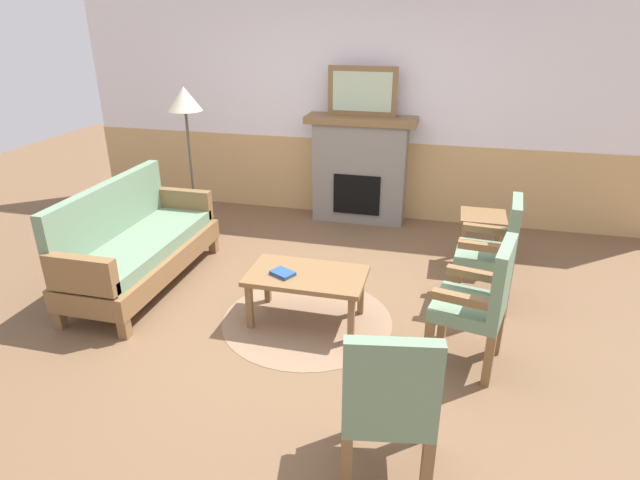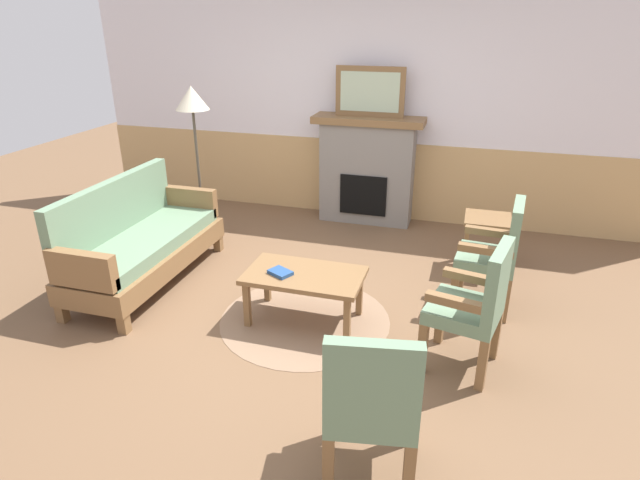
{
  "view_description": "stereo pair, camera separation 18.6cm",
  "coord_description": "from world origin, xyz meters",
  "px_view_note": "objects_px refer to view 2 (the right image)",
  "views": [
    {
      "loc": [
        1.03,
        -3.77,
        2.39
      ],
      "look_at": [
        0.0,
        0.35,
        0.55
      ],
      "focal_mm": 29.58,
      "sensor_mm": 36.0,
      "label": 1
    },
    {
      "loc": [
        1.21,
        -3.73,
        2.39
      ],
      "look_at": [
        0.0,
        0.35,
        0.55
      ],
      "focal_mm": 29.58,
      "sensor_mm": 36.0,
      "label": 2
    }
  ],
  "objects_px": {
    "coffee_table": "(304,279)",
    "book_on_table": "(280,272)",
    "armchair_front_left": "(371,400)",
    "armchair_by_window_left": "(475,303)",
    "side_table": "(487,228)",
    "armchair_near_fireplace": "(496,251)",
    "floor_lamp_by_couch": "(193,108)",
    "fireplace": "(367,169)",
    "couch": "(141,243)",
    "framed_picture": "(370,92)"
  },
  "relations": [
    {
      "from": "coffee_table",
      "to": "book_on_table",
      "type": "relative_size",
      "value": 5.25
    },
    {
      "from": "floor_lamp_by_couch",
      "to": "fireplace",
      "type": "bearing_deg",
      "value": 28.98
    },
    {
      "from": "armchair_near_fireplace",
      "to": "book_on_table",
      "type": "bearing_deg",
      "value": -156.03
    },
    {
      "from": "couch",
      "to": "armchair_by_window_left",
      "type": "height_order",
      "value": "same"
    },
    {
      "from": "armchair_by_window_left",
      "to": "side_table",
      "type": "distance_m",
      "value": 1.72
    },
    {
      "from": "armchair_near_fireplace",
      "to": "floor_lamp_by_couch",
      "type": "bearing_deg",
      "value": 165.85
    },
    {
      "from": "book_on_table",
      "to": "armchair_near_fireplace",
      "type": "relative_size",
      "value": 0.19
    },
    {
      "from": "fireplace",
      "to": "floor_lamp_by_couch",
      "type": "distance_m",
      "value": 2.14
    },
    {
      "from": "armchair_by_window_left",
      "to": "floor_lamp_by_couch",
      "type": "height_order",
      "value": "floor_lamp_by_couch"
    },
    {
      "from": "coffee_table",
      "to": "armchair_front_left",
      "type": "relative_size",
      "value": 0.98
    },
    {
      "from": "fireplace",
      "to": "coffee_table",
      "type": "xyz_separation_m",
      "value": [
        -0.0,
        -2.44,
        -0.27
      ]
    },
    {
      "from": "couch",
      "to": "coffee_table",
      "type": "distance_m",
      "value": 1.71
    },
    {
      "from": "fireplace",
      "to": "floor_lamp_by_couch",
      "type": "xyz_separation_m",
      "value": [
        -1.73,
        -0.96,
        0.8
      ]
    },
    {
      "from": "armchair_front_left",
      "to": "floor_lamp_by_couch",
      "type": "bearing_deg",
      "value": 131.2
    },
    {
      "from": "couch",
      "to": "book_on_table",
      "type": "relative_size",
      "value": 9.85
    },
    {
      "from": "floor_lamp_by_couch",
      "to": "side_table",
      "type": "bearing_deg",
      "value": -0.72
    },
    {
      "from": "framed_picture",
      "to": "armchair_near_fireplace",
      "type": "xyz_separation_m",
      "value": [
        1.49,
        -1.77,
        -1.02
      ]
    },
    {
      "from": "armchair_near_fireplace",
      "to": "armchair_front_left",
      "type": "xyz_separation_m",
      "value": [
        -0.64,
        -2.13,
        0.0
      ]
    },
    {
      "from": "armchair_near_fireplace",
      "to": "side_table",
      "type": "height_order",
      "value": "armchair_near_fireplace"
    },
    {
      "from": "framed_picture",
      "to": "armchair_by_window_left",
      "type": "bearing_deg",
      "value": -63.75
    },
    {
      "from": "coffee_table",
      "to": "couch",
      "type": "bearing_deg",
      "value": 171.86
    },
    {
      "from": "coffee_table",
      "to": "armchair_near_fireplace",
      "type": "bearing_deg",
      "value": 24.28
    },
    {
      "from": "framed_picture",
      "to": "coffee_table",
      "type": "xyz_separation_m",
      "value": [
        -0.0,
        -2.44,
        -1.17
      ]
    },
    {
      "from": "fireplace",
      "to": "couch",
      "type": "height_order",
      "value": "fireplace"
    },
    {
      "from": "couch",
      "to": "armchair_front_left",
      "type": "bearing_deg",
      "value": -33.83
    },
    {
      "from": "armchair_near_fireplace",
      "to": "floor_lamp_by_couch",
      "type": "distance_m",
      "value": 3.44
    },
    {
      "from": "coffee_table",
      "to": "armchair_near_fireplace",
      "type": "distance_m",
      "value": 1.64
    },
    {
      "from": "framed_picture",
      "to": "coffee_table",
      "type": "distance_m",
      "value": 2.71
    },
    {
      "from": "book_on_table",
      "to": "floor_lamp_by_couch",
      "type": "bearing_deg",
      "value": 134.96
    },
    {
      "from": "armchair_near_fireplace",
      "to": "framed_picture",
      "type": "bearing_deg",
      "value": 129.98
    },
    {
      "from": "coffee_table",
      "to": "armchair_front_left",
      "type": "distance_m",
      "value": 1.7
    },
    {
      "from": "armchair_near_fireplace",
      "to": "armchair_by_window_left",
      "type": "height_order",
      "value": "same"
    },
    {
      "from": "fireplace",
      "to": "side_table",
      "type": "distance_m",
      "value": 1.75
    },
    {
      "from": "fireplace",
      "to": "floor_lamp_by_couch",
      "type": "height_order",
      "value": "floor_lamp_by_couch"
    },
    {
      "from": "fireplace",
      "to": "side_table",
      "type": "bearing_deg",
      "value": -35.15
    },
    {
      "from": "floor_lamp_by_couch",
      "to": "book_on_table",
      "type": "bearing_deg",
      "value": -45.04
    },
    {
      "from": "armchair_front_left",
      "to": "floor_lamp_by_couch",
      "type": "relative_size",
      "value": 0.58
    },
    {
      "from": "fireplace",
      "to": "armchair_by_window_left",
      "type": "distance_m",
      "value": 3.03
    },
    {
      "from": "book_on_table",
      "to": "armchair_near_fireplace",
      "type": "height_order",
      "value": "armchair_near_fireplace"
    },
    {
      "from": "side_table",
      "to": "armchair_front_left",
      "type": "bearing_deg",
      "value": -101.2
    },
    {
      "from": "fireplace",
      "to": "coffee_table",
      "type": "distance_m",
      "value": 2.46
    },
    {
      "from": "coffee_table",
      "to": "framed_picture",
      "type": "bearing_deg",
      "value": 89.91
    },
    {
      "from": "coffee_table",
      "to": "side_table",
      "type": "xyz_separation_m",
      "value": [
        1.42,
        1.44,
        0.05
      ]
    },
    {
      "from": "book_on_table",
      "to": "floor_lamp_by_couch",
      "type": "relative_size",
      "value": 0.11
    },
    {
      "from": "armchair_by_window_left",
      "to": "armchair_front_left",
      "type": "distance_m",
      "value": 1.29
    },
    {
      "from": "framed_picture",
      "to": "armchair_near_fireplace",
      "type": "height_order",
      "value": "framed_picture"
    },
    {
      "from": "framed_picture",
      "to": "armchair_by_window_left",
      "type": "relative_size",
      "value": 0.82
    },
    {
      "from": "couch",
      "to": "armchair_near_fireplace",
      "type": "height_order",
      "value": "same"
    },
    {
      "from": "book_on_table",
      "to": "couch",
      "type": "bearing_deg",
      "value": 168.36
    },
    {
      "from": "framed_picture",
      "to": "fireplace",
      "type": "bearing_deg",
      "value": -90.0
    }
  ]
}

